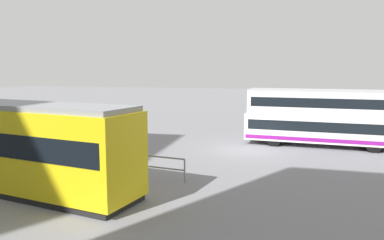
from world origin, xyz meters
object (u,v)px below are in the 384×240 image
Objects in this scene: double_decker_bus at (326,118)px; tram_yellow at (0,143)px; info_sign at (41,135)px; pedestrian_near_railing at (118,147)px.

double_decker_bus reaches higher than tram_yellow.
tram_yellow is at bearing 103.36° from info_sign.
tram_yellow is 5.60m from pedestrian_near_railing.
double_decker_bus is at bearing -149.22° from info_sign.
tram_yellow is 4.04m from info_sign.
pedestrian_near_railing is 4.26m from info_sign.
tram_yellow is 5.99× the size of info_sign.
tram_yellow is 7.80× the size of pedestrian_near_railing.
pedestrian_near_railing is (10.69, 8.30, -0.90)m from double_decker_bus.
double_decker_bus is at bearing -137.49° from tram_yellow.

